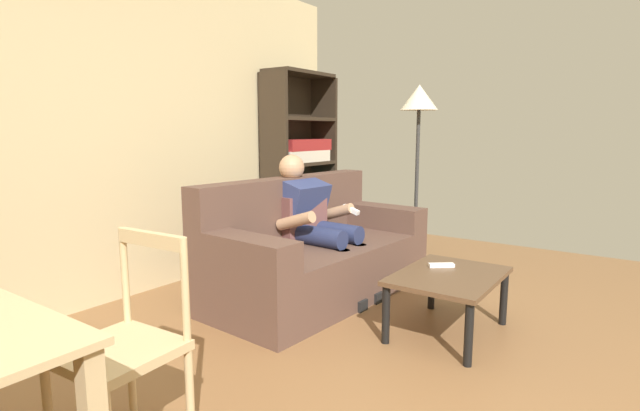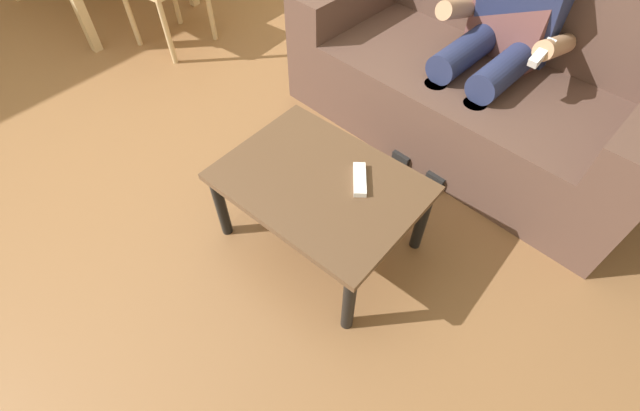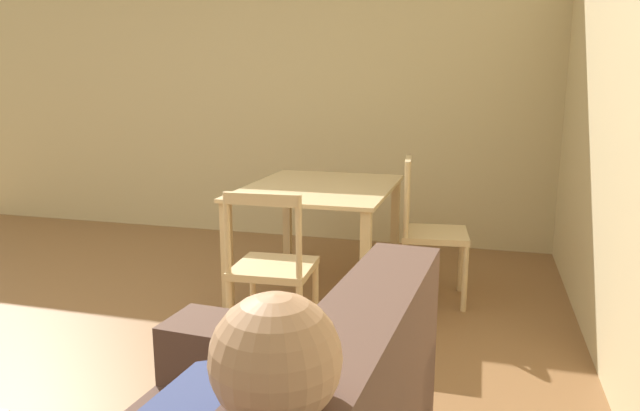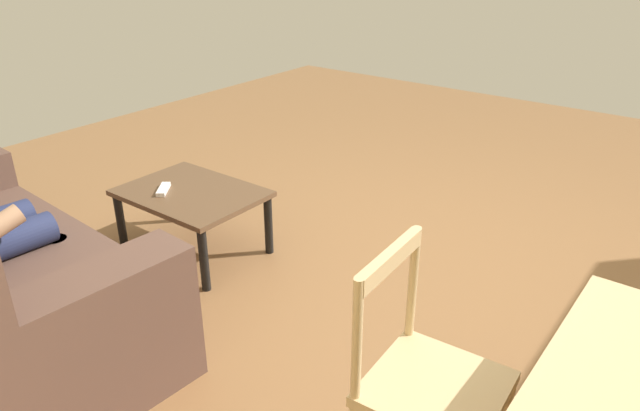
% 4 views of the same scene
% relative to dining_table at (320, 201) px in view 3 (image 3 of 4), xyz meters
% --- Properties ---
extents(wall_side, '(0.12, 6.05, 2.71)m').
position_rel_dining_table_xyz_m(wall_side, '(-1.40, -1.29, 0.72)').
color(wall_side, '#C8B586').
rests_on(wall_side, ground_plane).
extents(dining_table, '(1.27, 0.98, 0.74)m').
position_rel_dining_table_xyz_m(dining_table, '(0.00, 0.00, 0.00)').
color(dining_table, '#D1B27F').
rests_on(dining_table, ground_plane).
extents(dining_chair_near_wall, '(0.46, 0.46, 0.95)m').
position_rel_dining_table_xyz_m(dining_chair_near_wall, '(0.00, 0.76, -0.17)').
color(dining_chair_near_wall, '#D1B27F').
rests_on(dining_chair_near_wall, ground_plane).
extents(dining_chair_facing_couch, '(0.44, 0.44, 0.89)m').
position_rel_dining_table_xyz_m(dining_chair_facing_couch, '(0.96, 0.00, -0.19)').
color(dining_chair_facing_couch, '#D1B27F').
rests_on(dining_chair_facing_couch, ground_plane).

